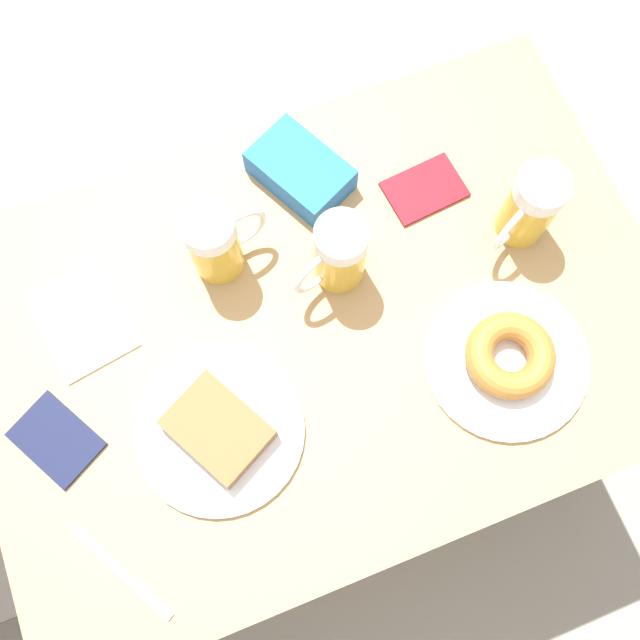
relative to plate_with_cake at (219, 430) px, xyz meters
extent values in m
plane|color=gray|center=(0.10, -0.20, -0.73)|extent=(8.00, 8.00, 0.00)
cube|color=tan|center=(0.10, -0.20, -0.03)|extent=(0.74, 1.09, 0.03)
cylinder|color=black|center=(-0.23, -0.70, -0.38)|extent=(0.04, 0.04, 0.68)
cylinder|color=black|center=(0.43, -0.70, -0.38)|extent=(0.04, 0.04, 0.68)
cylinder|color=black|center=(-0.23, 0.30, -0.38)|extent=(0.04, 0.04, 0.68)
cylinder|color=black|center=(0.43, 0.30, -0.38)|extent=(0.04, 0.04, 0.68)
cylinder|color=#2D2823|center=(-0.10, 0.40, -0.51)|extent=(0.03, 0.03, 0.42)
cylinder|color=#2D2823|center=(0.25, 0.40, -0.51)|extent=(0.03, 0.03, 0.42)
cylinder|color=silver|center=(0.00, 0.00, -0.01)|extent=(0.25, 0.25, 0.01)
cube|color=brown|center=(0.00, 0.00, 0.01)|extent=(0.17, 0.16, 0.03)
cylinder|color=silver|center=(-0.06, -0.44, -0.01)|extent=(0.25, 0.25, 0.01)
torus|color=#B2702D|center=(-0.06, -0.44, 0.02)|extent=(0.14, 0.14, 0.04)
cylinder|color=gold|center=(0.26, -0.09, 0.04)|extent=(0.08, 0.08, 0.12)
cylinder|color=white|center=(0.26, -0.09, 0.12)|extent=(0.08, 0.08, 0.03)
torus|color=silver|center=(0.26, -0.13, 0.06)|extent=(0.03, 0.09, 0.09)
cylinder|color=gold|center=(0.14, -0.56, 0.04)|extent=(0.08, 0.08, 0.12)
cylinder|color=white|center=(0.14, -0.56, 0.12)|extent=(0.08, 0.08, 0.03)
torus|color=silver|center=(0.12, -0.52, 0.06)|extent=(0.05, 0.09, 0.09)
cylinder|color=gold|center=(0.17, -0.26, 0.04)|extent=(0.08, 0.08, 0.12)
cylinder|color=white|center=(0.17, -0.26, 0.12)|extent=(0.08, 0.08, 0.03)
torus|color=silver|center=(0.16, -0.22, 0.06)|extent=(0.04, 0.09, 0.09)
cube|color=white|center=(0.24, 0.14, -0.01)|extent=(0.18, 0.15, 0.00)
cube|color=silver|center=(-0.14, 0.19, -0.01)|extent=(0.17, 0.10, 0.00)
cube|color=maroon|center=(0.25, -0.44, -0.01)|extent=(0.10, 0.13, 0.01)
cube|color=#141938|center=(0.08, 0.23, -0.01)|extent=(0.15, 0.14, 0.01)
cube|color=blue|center=(0.35, -0.26, 0.01)|extent=(0.19, 0.16, 0.05)
camera|label=1|loc=(-0.20, -0.08, 1.05)|focal=40.00mm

